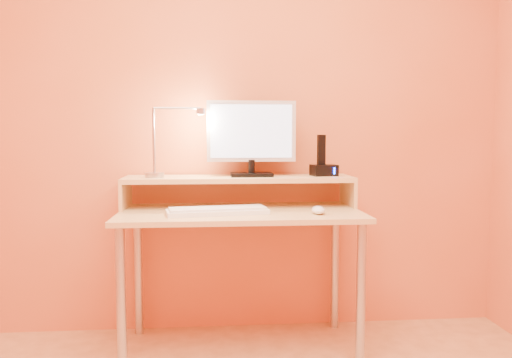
{
  "coord_description": "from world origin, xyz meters",
  "views": [
    {
      "loc": [
        -0.13,
        -1.26,
        1.09
      ],
      "look_at": [
        0.07,
        1.13,
        0.88
      ],
      "focal_mm": 34.54,
      "sensor_mm": 36.0,
      "label": 1
    }
  ],
  "objects": [
    {
      "name": "shelf_riser_right",
      "position": [
        0.59,
        1.33,
        0.79
      ],
      "size": [
        0.02,
        0.3,
        0.14
      ],
      "primitive_type": "cube",
      "color": "#EEC377",
      "rests_on": "desk_lower"
    },
    {
      "name": "desk_lower",
      "position": [
        0.0,
        1.18,
        0.71
      ],
      "size": [
        1.2,
        0.6,
        0.02
      ],
      "primitive_type": "cube",
      "color": "#EEC377",
      "rests_on": "floor"
    },
    {
      "name": "lamp_bulb",
      "position": [
        -0.2,
        1.3,
        1.2
      ],
      "size": [
        0.03,
        0.03,
        0.0
      ],
      "primitive_type": "cylinder",
      "color": "#FFEAC6",
      "rests_on": "lamp_head"
    },
    {
      "name": "monitor_neck",
      "position": [
        0.07,
        1.33,
        0.93
      ],
      "size": [
        0.04,
        0.04,
        0.07
      ],
      "primitive_type": "cylinder",
      "color": "black",
      "rests_on": "monitor_foot"
    },
    {
      "name": "phone_led",
      "position": [
        0.5,
        1.28,
        0.91
      ],
      "size": [
        0.01,
        0.0,
        0.04
      ],
      "primitive_type": "cube",
      "color": "#124EF9",
      "rests_on": "phone_dock"
    },
    {
      "name": "desk_leg_bl",
      "position": [
        -0.55,
        1.43,
        0.35
      ],
      "size": [
        0.04,
        0.04,
        0.69
      ],
      "primitive_type": "cylinder",
      "color": "#B3B3BA",
      "rests_on": "floor"
    },
    {
      "name": "monitor_panel",
      "position": [
        0.07,
        1.34,
        1.12
      ],
      "size": [
        0.47,
        0.04,
        0.32
      ],
      "primitive_type": "cube",
      "rotation": [
        0.0,
        0.0,
        0.01
      ],
      "color": "silver",
      "rests_on": "monitor_neck"
    },
    {
      "name": "remote_control",
      "position": [
        -0.28,
        1.11,
        0.73
      ],
      "size": [
        0.09,
        0.17,
        0.02
      ],
      "primitive_type": "cube",
      "rotation": [
        0.0,
        0.0,
        0.27
      ],
      "color": "white",
      "rests_on": "desk_lower"
    },
    {
      "name": "desk_leg_br",
      "position": [
        0.55,
        1.43,
        0.35
      ],
      "size": [
        0.04,
        0.04,
        0.69
      ],
      "primitive_type": "cylinder",
      "color": "#B3B3BA",
      "rests_on": "floor"
    },
    {
      "name": "phone_dock",
      "position": [
        0.46,
        1.33,
        0.91
      ],
      "size": [
        0.14,
        0.12,
        0.06
      ],
      "primitive_type": "cube",
      "rotation": [
        0.0,
        0.0,
        0.17
      ],
      "color": "black",
      "rests_on": "desk_shelf"
    },
    {
      "name": "monitor_foot",
      "position": [
        0.07,
        1.33,
        0.89
      ],
      "size": [
        0.22,
        0.16,
        0.02
      ],
      "primitive_type": "cube",
      "color": "black",
      "rests_on": "desk_shelf"
    },
    {
      "name": "phone_handset",
      "position": [
        0.44,
        1.33,
        1.02
      ],
      "size": [
        0.04,
        0.03,
        0.16
      ],
      "primitive_type": "cube",
      "rotation": [
        0.0,
        0.0,
        0.17
      ],
      "color": "black",
      "rests_on": "phone_dock"
    },
    {
      "name": "lamp_head",
      "position": [
        -0.2,
        1.3,
        1.22
      ],
      "size": [
        0.04,
        0.04,
        0.03
      ],
      "primitive_type": "cylinder",
      "color": "#B3B3BA",
      "rests_on": "lamp_arm"
    },
    {
      "name": "keyboard",
      "position": [
        -0.11,
        1.08,
        0.73
      ],
      "size": [
        0.5,
        0.23,
        0.02
      ],
      "primitive_type": "cube",
      "rotation": [
        0.0,
        0.0,
        0.16
      ],
      "color": "white",
      "rests_on": "desk_lower"
    },
    {
      "name": "lamp_arm",
      "position": [
        -0.32,
        1.3,
        1.24
      ],
      "size": [
        0.24,
        0.01,
        0.01
      ],
      "primitive_type": "cylinder",
      "rotation": [
        0.0,
        1.57,
        0.0
      ],
      "color": "#B3B3BA",
      "rests_on": "lamp_post"
    },
    {
      "name": "monitor_screen",
      "position": [
        0.07,
        1.32,
        1.12
      ],
      "size": [
        0.43,
        0.01,
        0.28
      ],
      "primitive_type": "cube",
      "rotation": [
        0.0,
        0.0,
        0.01
      ],
      "color": "#B5CEF8",
      "rests_on": "monitor_panel"
    },
    {
      "name": "monitor_back",
      "position": [
        0.07,
        1.36,
        1.12
      ],
      "size": [
        0.42,
        0.02,
        0.27
      ],
      "primitive_type": "cube",
      "rotation": [
        0.0,
        0.0,
        0.01
      ],
      "color": "black",
      "rests_on": "monitor_panel"
    },
    {
      "name": "mouse",
      "position": [
        0.37,
        1.04,
        0.74
      ],
      "size": [
        0.07,
        0.12,
        0.04
      ],
      "primitive_type": "ellipsoid",
      "rotation": [
        0.0,
        0.0,
        -0.09
      ],
      "color": "silver",
      "rests_on": "desk_lower"
    },
    {
      "name": "wall_back",
      "position": [
        0.0,
        1.5,
        1.25
      ],
      "size": [
        3.0,
        0.04,
        2.5
      ],
      "primitive_type": "cube",
      "color": "#DB7347",
      "rests_on": "floor"
    },
    {
      "name": "desk_leg_fr",
      "position": [
        0.55,
        0.93,
        0.35
      ],
      "size": [
        0.04,
        0.04,
        0.69
      ],
      "primitive_type": "cylinder",
      "color": "#B3B3BA",
      "rests_on": "floor"
    },
    {
      "name": "lamp_post",
      "position": [
        -0.44,
        1.3,
        1.07
      ],
      "size": [
        0.01,
        0.01,
        0.33
      ],
      "primitive_type": "cylinder",
      "color": "#B3B3BA",
      "rests_on": "lamp_base"
    },
    {
      "name": "desk_shelf",
      "position": [
        0.0,
        1.33,
        0.87
      ],
      "size": [
        1.2,
        0.3,
        0.02
      ],
      "primitive_type": "cube",
      "color": "#EEC377",
      "rests_on": "desk_lower"
    },
    {
      "name": "desk_leg_fl",
      "position": [
        -0.55,
        0.93,
        0.35
      ],
      "size": [
        0.04,
        0.04,
        0.69
      ],
      "primitive_type": "cylinder",
      "color": "#B3B3BA",
      "rests_on": "floor"
    },
    {
      "name": "lamp_base",
      "position": [
        -0.44,
        1.3,
        0.89
      ],
      "size": [
        0.1,
        0.1,
        0.02
      ],
      "primitive_type": "cylinder",
      "color": "#B3B3BA",
      "rests_on": "desk_shelf"
    },
    {
      "name": "shelf_riser_left",
      "position": [
        -0.59,
        1.33,
        0.79
      ],
      "size": [
        0.02,
        0.3,
        0.14
      ],
      "primitive_type": "cube",
      "color": "#EEC377",
      "rests_on": "desk_lower"
    }
  ]
}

